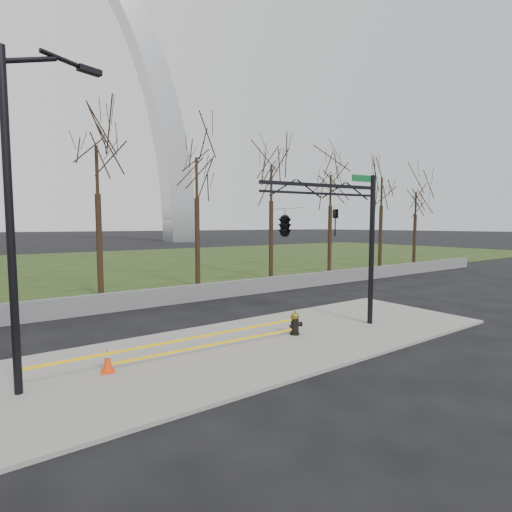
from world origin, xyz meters
TOP-DOWN VIEW (x-y plane):
  - ground at (0.00, 0.00)m, footprint 500.00×500.00m
  - sidewalk at (0.00, 0.00)m, footprint 18.00×6.00m
  - grass_strip at (0.00, 30.00)m, footprint 120.00×40.00m
  - guardrail at (0.00, 8.00)m, footprint 60.00×0.30m
  - gateway_arch at (0.00, 75.00)m, footprint 66.00×6.00m
  - tree_row at (3.51, 12.00)m, footprint 53.02×4.00m
  - fire_hydrant at (1.28, 0.01)m, footprint 0.54×0.35m
  - traffic_cone at (-5.18, 0.24)m, footprint 0.43×0.43m
  - street_light at (-7.01, 0.15)m, footprint 2.34×0.80m
  - traffic_signal_mast at (1.60, -0.03)m, footprint 5.05×2.54m
  - caution_tape at (-2.54, 0.08)m, footprint 8.50×0.24m

SIDE VIEW (x-z plane):
  - ground at x=0.00m, z-range 0.00..0.00m
  - grass_strip at x=0.00m, z-range 0.00..0.06m
  - sidewalk at x=0.00m, z-range 0.00..0.10m
  - traffic_cone at x=-5.18m, z-range 0.10..0.78m
  - guardrail at x=0.00m, z-range 0.00..0.90m
  - fire_hydrant at x=1.28m, z-range 0.07..0.93m
  - caution_tape at x=-2.54m, z-range 0.29..0.73m
  - traffic_signal_mast at x=1.60m, z-range 1.15..7.15m
  - tree_row at x=3.51m, z-range 0.00..9.09m
  - street_light at x=-7.01m, z-range 0.59..8.80m
  - gateway_arch at x=0.00m, z-range 0.00..65.00m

